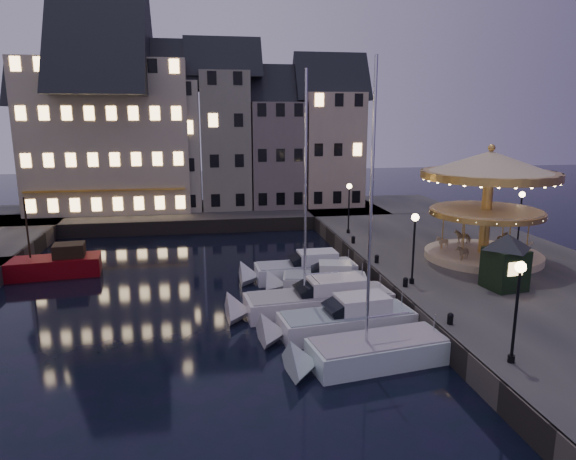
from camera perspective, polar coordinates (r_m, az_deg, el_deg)
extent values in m
plane|color=black|center=(28.65, 0.65, -9.79)|extent=(160.00, 160.00, 0.00)
cube|color=#474442|center=(38.50, 20.02, -3.66)|extent=(16.00, 56.00, 1.30)
cube|color=#474442|center=(55.16, -12.72, 1.53)|extent=(44.00, 12.00, 1.30)
cube|color=#47423A|center=(35.33, 8.59, -4.45)|extent=(0.15, 44.00, 1.30)
cube|color=#47423A|center=(49.19, -10.77, 0.30)|extent=(48.00, 0.15, 1.30)
cylinder|color=black|center=(22.83, 23.55, -12.97)|extent=(0.28, 0.28, 0.30)
cylinder|color=black|center=(22.17, 23.95, -8.87)|extent=(0.12, 0.12, 3.80)
sphere|color=#FFD18C|center=(21.54, 24.43, -3.77)|extent=(0.44, 0.44, 0.44)
cylinder|color=black|center=(31.04, 13.59, -5.52)|extent=(0.28, 0.28, 0.30)
cylinder|color=black|center=(30.55, 13.76, -2.40)|extent=(0.12, 0.12, 3.80)
sphere|color=#FFD18C|center=(30.10, 13.96, 1.38)|extent=(0.44, 0.44, 0.44)
cylinder|color=black|center=(43.33, 6.70, -0.13)|extent=(0.28, 0.28, 0.30)
cylinder|color=black|center=(42.98, 6.76, 2.15)|extent=(0.12, 0.12, 3.80)
sphere|color=#FFD18C|center=(42.66, 6.83, 4.86)|extent=(0.44, 0.44, 0.44)
cylinder|color=black|center=(42.27, 24.12, -1.48)|extent=(0.28, 0.28, 0.30)
cylinder|color=black|center=(41.91, 24.33, 0.85)|extent=(0.12, 0.12, 3.80)
sphere|color=#FFD18C|center=(41.59, 24.58, 3.61)|extent=(0.44, 0.44, 0.44)
cylinder|color=black|center=(25.68, 17.57, -9.51)|extent=(0.28, 0.28, 0.40)
sphere|color=black|center=(25.60, 17.60, -9.05)|extent=(0.30, 0.30, 0.30)
cylinder|color=black|center=(30.36, 12.91, -5.80)|extent=(0.28, 0.28, 0.40)
sphere|color=black|center=(30.29, 12.93, -5.40)|extent=(0.30, 0.30, 0.30)
cylinder|color=black|center=(34.82, 9.83, -3.29)|extent=(0.28, 0.28, 0.40)
sphere|color=black|center=(34.76, 9.84, -2.94)|extent=(0.30, 0.30, 0.30)
cylinder|color=black|center=(39.88, 7.26, -1.18)|extent=(0.28, 0.28, 0.40)
sphere|color=black|center=(39.83, 7.26, -0.87)|extent=(0.30, 0.30, 0.30)
cube|color=gray|center=(58.18, -24.38, 7.40)|extent=(5.00, 8.00, 11.00)
cube|color=tan|center=(56.99, -19.08, 8.25)|extent=(5.60, 8.00, 12.00)
cube|color=#AAA58E|center=(56.28, -12.96, 9.08)|extent=(6.20, 8.00, 13.00)
cube|color=gray|center=(56.21, -7.05, 9.80)|extent=(5.00, 8.00, 14.00)
cube|color=slate|center=(56.79, -1.45, 8.40)|extent=(5.60, 8.00, 11.00)
cube|color=tan|center=(57.90, 4.56, 8.94)|extent=(6.20, 8.00, 12.00)
cube|color=#C0B595|center=(56.91, -19.14, 9.75)|extent=(16.00, 9.00, 15.00)
cube|color=silver|center=(24.07, 10.02, -13.35)|extent=(6.58, 3.33, 1.30)
cube|color=gray|center=(23.78, 10.08, -11.90)|extent=(6.24, 3.09, 0.10)
cylinder|color=silver|center=(21.82, 9.17, 1.07)|extent=(0.14, 0.14, 11.01)
cube|color=silver|center=(26.82, 6.52, -10.44)|extent=(7.12, 3.11, 1.30)
cube|color=#859799|center=(26.57, 6.56, -9.10)|extent=(6.75, 2.89, 0.10)
cube|color=silver|center=(26.73, 8.23, -8.03)|extent=(2.81, 2.03, 0.80)
cube|color=black|center=(26.25, 5.45, -8.58)|extent=(1.35, 1.74, 0.94)
cube|color=silver|center=(29.44, 3.42, -8.24)|extent=(8.47, 3.16, 1.30)
cube|color=gray|center=(29.21, 3.44, -7.01)|extent=(8.04, 2.93, 0.10)
cube|color=silver|center=(29.37, 5.31, -6.04)|extent=(3.30, 2.10, 0.80)
cube|color=black|center=(28.91, 2.19, -6.51)|extent=(1.50, 1.82, 1.02)
cylinder|color=silver|center=(27.61, 1.95, 3.78)|extent=(0.14, 0.14, 11.16)
cube|color=silver|center=(32.60, 4.09, -6.16)|extent=(5.48, 2.95, 1.30)
cube|color=gray|center=(32.40, 4.11, -5.04)|extent=(5.19, 2.74, 0.10)
cube|color=silver|center=(32.30, 5.23, -4.31)|extent=(2.22, 1.84, 0.80)
cube|color=black|center=(32.28, 3.38, -4.48)|extent=(1.19, 1.55, 0.83)
cube|color=silver|center=(35.00, 1.96, -4.82)|extent=(6.84, 2.49, 1.30)
cube|color=#8F949C|center=(34.81, 1.97, -3.76)|extent=(6.49, 2.30, 0.10)
cube|color=silver|center=(34.88, 3.27, -3.01)|extent=(2.63, 1.78, 0.80)
cube|color=black|center=(34.60, 1.10, -3.29)|extent=(1.21, 1.62, 0.93)
cube|color=#6E040C|center=(39.40, -25.16, -3.89)|extent=(7.22, 3.24, 1.50)
cube|color=black|center=(38.89, -23.15, -2.08)|extent=(2.23, 1.91, 0.93)
cylinder|color=black|center=(38.92, -27.01, 0.21)|extent=(0.12, 0.12, 4.19)
cylinder|color=tan|center=(37.68, 20.80, -2.66)|extent=(7.75, 7.75, 0.48)
cylinder|color=gold|center=(37.01, 21.18, 2.20)|extent=(0.68, 0.68, 6.01)
cylinder|color=tan|center=(37.03, 21.17, 2.06)|extent=(7.17, 7.17, 0.17)
cylinder|color=gold|center=(37.06, 21.15, 1.79)|extent=(7.44, 7.44, 0.34)
cone|color=tan|center=(36.63, 21.57, 6.98)|extent=(8.91, 8.91, 1.55)
cylinder|color=gold|center=(36.70, 21.46, 5.70)|extent=(8.91, 8.91, 0.48)
sphere|color=gold|center=(36.56, 21.69, 8.49)|extent=(0.48, 0.48, 0.48)
imported|color=tan|center=(39.51, 23.56, -1.12)|extent=(1.62, 1.17, 0.97)
cube|color=black|center=(31.50, 22.95, -4.00)|extent=(2.20, 2.20, 2.32)
pyramid|color=black|center=(31.02, 23.27, -0.40)|extent=(3.09, 3.09, 0.87)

